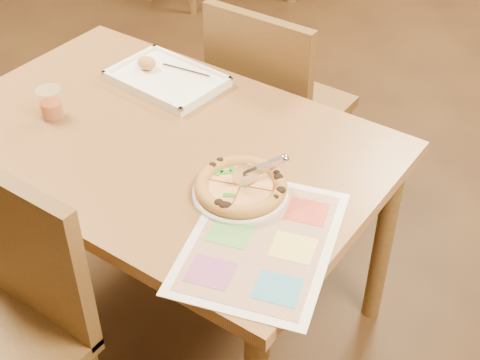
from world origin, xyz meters
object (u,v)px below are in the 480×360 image
Objects in this scene: chair_near at (4,304)px; glass_tumbler at (51,105)px; chair_far at (271,93)px; dining_table at (161,161)px; plate at (240,193)px; appetizer_tray at (165,79)px; pizza_cutter at (259,170)px; pizza at (241,187)px; menu at (261,241)px.

glass_tumbler is (-0.33, 0.50, 0.19)m from chair_near.
chair_near is at bearing 90.00° from chair_far.
chair_near is at bearing -56.75° from glass_tumbler.
chair_far is (-0.00, 0.60, -0.07)m from dining_table.
plate is at bearing 56.88° from chair_near.
chair_near is at bearing -77.85° from appetizer_tray.
appetizer_tray is at bearing 67.22° from glass_tumbler.
chair_near is at bearing -123.12° from plate.
chair_far is 4.39× the size of pizza_cutter.
glass_tumbler is at bearing -177.79° from pizza.
chair_far is at bearing 90.00° from dining_table.
pizza is at bearing -12.20° from dining_table.
chair_near reaches higher than dining_table.
pizza_cutter is (0.04, 0.03, 0.05)m from pizza.
chair_far is 5.02× the size of glass_tumbler.
menu is at bearing 40.53° from chair_near.
chair_far is at bearing 74.13° from pizza_cutter.
plate is at bearing 141.47° from menu.
appetizer_tray is (-0.56, 0.29, -0.07)m from pizza_cutter.
glass_tumbler is (-0.15, -0.35, 0.03)m from appetizer_tray.
plate is at bearing -31.88° from appetizer_tray.
glass_tumbler is (-0.67, -0.03, 0.02)m from pizza.
dining_table is at bearing 90.00° from chair_far.
pizza is at bearing 140.53° from menu.
dining_table is 13.90× the size of glass_tumbler.
chair_far reaches higher than plate.
menu is at bearing 121.34° from chair_far.
pizza is 2.24× the size of pizza_cutter.
plate is (0.34, -0.68, 0.16)m from chair_far.
appetizer_tray reaches higher than dining_table.
pizza is 0.51× the size of menu.
appetizer_tray is (-0.18, -0.35, 0.17)m from chair_far.
chair_near is 4.39× the size of pizza_cutter.
chair_near is 0.89m from appetizer_tray.
pizza is 0.18m from menu.
chair_near is 0.65m from menu.
chair_near is 1.20m from chair_far.
glass_tumbler reaches higher than plate.
chair_near reaches higher than appetizer_tray.
appetizer_tray is (-0.18, 0.25, 0.10)m from dining_table.
pizza is at bearing 116.80° from chair_far.
pizza_cutter reaches higher than glass_tumbler.
plate is at bearing -12.86° from dining_table.
dining_table is at bearing 127.17° from pizza_cutter.
pizza is (0.34, 0.53, 0.18)m from chair_near.
dining_table is 0.37m from glass_tumbler.
pizza_cutter is 0.64m from appetizer_tray.
menu is (0.81, -0.09, -0.04)m from glass_tumbler.
chair_near is at bearing -122.87° from pizza.
chair_far reaches higher than dining_table.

